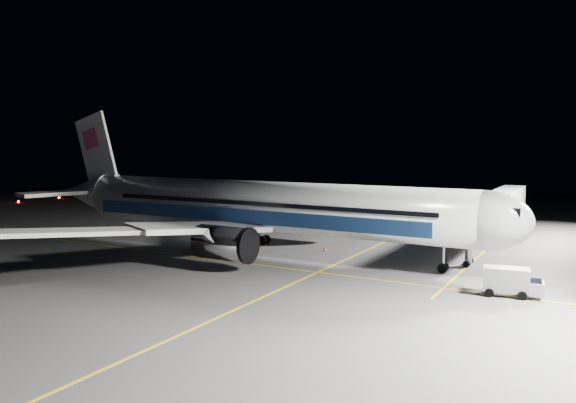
{
  "coord_description": "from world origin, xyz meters",
  "views": [
    {
      "loc": [
        33.39,
        -53.42,
        12.41
      ],
      "look_at": [
        3.54,
        -0.25,
        6.0
      ],
      "focal_mm": 35.0,
      "sensor_mm": 36.0,
      "label": 1
    }
  ],
  "objects_px": {
    "safety_cone_b": "(325,249)",
    "safety_cone_c": "(307,232)",
    "jet_bridge": "(493,207)",
    "safety_cone_a": "(358,236)",
    "baggage_tug": "(228,226)",
    "service_truck": "(512,281)",
    "airliner": "(254,207)"
  },
  "relations": [
    {
      "from": "safety_cone_b",
      "to": "safety_cone_c",
      "type": "distance_m",
      "value": 12.47
    },
    {
      "from": "jet_bridge",
      "to": "safety_cone_a",
      "type": "xyz_separation_m",
      "value": [
        -16.0,
        -4.06,
        -4.3
      ]
    },
    {
      "from": "safety_cone_a",
      "to": "safety_cone_b",
      "type": "bearing_deg",
      "value": -90.0
    },
    {
      "from": "baggage_tug",
      "to": "safety_cone_b",
      "type": "height_order",
      "value": "baggage_tug"
    },
    {
      "from": "safety_cone_a",
      "to": "safety_cone_c",
      "type": "height_order",
      "value": "safety_cone_c"
    },
    {
      "from": "jet_bridge",
      "to": "service_truck",
      "type": "distance_m",
      "value": 24.69
    },
    {
      "from": "safety_cone_c",
      "to": "baggage_tug",
      "type": "bearing_deg",
      "value": -160.51
    },
    {
      "from": "baggage_tug",
      "to": "safety_cone_b",
      "type": "relative_size",
      "value": 4.76
    },
    {
      "from": "jet_bridge",
      "to": "service_truck",
      "type": "height_order",
      "value": "jet_bridge"
    },
    {
      "from": "jet_bridge",
      "to": "safety_cone_a",
      "type": "distance_m",
      "value": 17.06
    },
    {
      "from": "service_truck",
      "to": "safety_cone_a",
      "type": "xyz_separation_m",
      "value": [
        -21.44,
        19.8,
        -0.97
      ]
    },
    {
      "from": "airliner",
      "to": "jet_bridge",
      "type": "relative_size",
      "value": 1.79
    },
    {
      "from": "airliner",
      "to": "baggage_tug",
      "type": "distance_m",
      "value": 15.61
    },
    {
      "from": "baggage_tug",
      "to": "safety_cone_a",
      "type": "xyz_separation_m",
      "value": [
        17.98,
        3.72,
        -0.49
      ]
    },
    {
      "from": "safety_cone_c",
      "to": "safety_cone_a",
      "type": "bearing_deg",
      "value": 0.0
    },
    {
      "from": "jet_bridge",
      "to": "safety_cone_c",
      "type": "bearing_deg",
      "value": -170.19
    },
    {
      "from": "jet_bridge",
      "to": "safety_cone_c",
      "type": "xyz_separation_m",
      "value": [
        -23.45,
        -4.06,
        -4.29
      ]
    },
    {
      "from": "jet_bridge",
      "to": "safety_cone_c",
      "type": "relative_size",
      "value": 58.23
    },
    {
      "from": "service_truck",
      "to": "safety_cone_a",
      "type": "bearing_deg",
      "value": 129.23
    },
    {
      "from": "baggage_tug",
      "to": "safety_cone_a",
      "type": "relative_size",
      "value": 4.63
    },
    {
      "from": "jet_bridge",
      "to": "baggage_tug",
      "type": "xyz_separation_m",
      "value": [
        -33.98,
        -7.78,
        -3.82
      ]
    },
    {
      "from": "jet_bridge",
      "to": "service_truck",
      "type": "relative_size",
      "value": 7.2
    },
    {
      "from": "safety_cone_a",
      "to": "jet_bridge",
      "type": "bearing_deg",
      "value": 14.22
    },
    {
      "from": "service_truck",
      "to": "baggage_tug",
      "type": "distance_m",
      "value": 42.58
    },
    {
      "from": "airliner",
      "to": "safety_cone_c",
      "type": "distance_m",
      "value": 14.83
    },
    {
      "from": "baggage_tug",
      "to": "safety_cone_c",
      "type": "bearing_deg",
      "value": 30.42
    },
    {
      "from": "service_truck",
      "to": "safety_cone_a",
      "type": "distance_m",
      "value": 29.2
    },
    {
      "from": "airliner",
      "to": "jet_bridge",
      "type": "height_order",
      "value": "airliner"
    },
    {
      "from": "service_truck",
      "to": "safety_cone_b",
      "type": "relative_size",
      "value": 8.78
    },
    {
      "from": "jet_bridge",
      "to": "safety_cone_c",
      "type": "distance_m",
      "value": 24.18
    },
    {
      "from": "service_truck",
      "to": "safety_cone_b",
      "type": "distance_m",
      "value": 23.6
    },
    {
      "from": "airliner",
      "to": "service_truck",
      "type": "bearing_deg",
      "value": -11.49
    }
  ]
}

